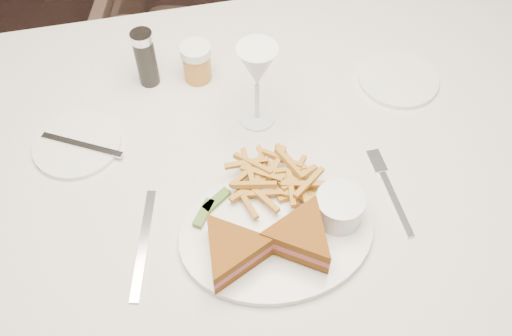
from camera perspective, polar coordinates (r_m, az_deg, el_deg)
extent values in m
plane|color=black|center=(1.73, -4.37, -11.66)|extent=(5.00, 5.00, 0.00)
cube|color=silver|center=(1.34, -0.56, -9.18)|extent=(1.43, 0.98, 0.75)
imported|color=#4A362D|center=(1.97, -5.36, 13.00)|extent=(0.72, 0.70, 0.60)
ellipsoid|color=white|center=(0.94, 2.06, -6.47)|extent=(0.33, 0.26, 0.01)
cube|color=silver|center=(0.95, -11.18, -7.43)|extent=(0.07, 0.20, 0.00)
cylinder|color=white|center=(1.09, -17.46, 2.29)|extent=(0.16, 0.16, 0.01)
cylinder|color=white|center=(1.19, 14.04, 8.62)|extent=(0.16, 0.16, 0.01)
cylinder|color=black|center=(1.14, -10.97, 10.72)|extent=(0.04, 0.04, 0.12)
cylinder|color=#B2712A|center=(1.15, -5.96, 10.45)|extent=(0.06, 0.06, 0.08)
cube|color=#3F6423|center=(0.96, -3.97, -3.26)|extent=(0.05, 0.04, 0.01)
cube|color=#3F6423|center=(0.94, -5.24, -4.52)|extent=(0.05, 0.05, 0.01)
cylinder|color=white|center=(0.93, 8.33, -3.91)|extent=(0.08, 0.08, 0.05)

